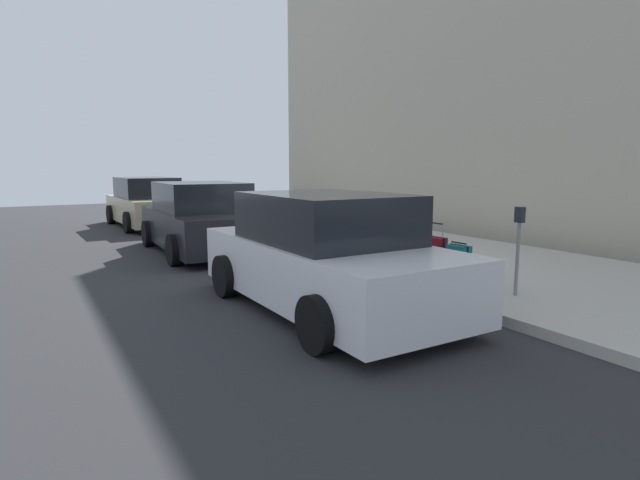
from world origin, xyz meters
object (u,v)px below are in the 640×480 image
suitcase_maroon_1 (432,258)px  fire_hydrant (282,222)px  suitcase_silver_4 (377,244)px  parked_car_white_0 (326,256)px  suitcase_red_2 (408,258)px  suitcase_black_6 (342,241)px  suitcase_maroon_8 (318,231)px  suitcase_olive_3 (393,246)px  suitcase_teal_0 (458,265)px  suitcase_red_9 (308,231)px  parking_meter (519,238)px  suitcase_olive_10 (301,230)px  suitcase_navy_5 (356,246)px  suitcase_teal_7 (330,238)px  parked_car_charcoal_1 (201,219)px  bollard_post (264,222)px  parked_car_beige_2 (147,204)px

suitcase_maroon_1 → fire_hydrant: suitcase_maroon_1 is taller
suitcase_silver_4 → parked_car_white_0: 2.93m
suitcase_red_2 → suitcase_black_6: bearing=0.1°
suitcase_maroon_8 → suitcase_olive_3: bearing=-177.6°
suitcase_teal_0 → parked_car_white_0: (0.26, 2.27, 0.31)m
suitcase_maroon_8 → suitcase_red_9: 0.52m
fire_hydrant → parking_meter: (-6.98, -0.25, 0.44)m
suitcase_red_2 → parked_car_white_0: 2.29m
suitcase_maroon_1 → suitcase_maroon_8: suitcase_maroon_8 is taller
suitcase_maroon_8 → suitcase_olive_10: suitcase_maroon_8 is taller
suitcase_navy_5 → suitcase_teal_0: bearing=-177.1°
parking_meter → suitcase_olive_10: bearing=1.7°
suitcase_navy_5 → suitcase_teal_7: size_ratio=1.27×
suitcase_teal_7 → parked_car_charcoal_1: 3.08m
fire_hydrant → suitcase_teal_0: bearing=-179.3°
suitcase_olive_3 → suitcase_maroon_8: 2.53m
suitcase_maroon_1 → suitcase_navy_5: bearing=1.4°
suitcase_navy_5 → fire_hydrant: (3.43, -0.06, 0.14)m
suitcase_red_9 → bollard_post: suitcase_red_9 is taller
suitcase_maroon_1 → parked_car_charcoal_1: 5.72m
suitcase_teal_0 → suitcase_maroon_8: suitcase_maroon_8 is taller
suitcase_maroon_1 → suitcase_teal_7: bearing=0.7°
suitcase_teal_7 → parked_car_white_0: parked_car_white_0 is taller
suitcase_olive_3 → suitcase_black_6: (1.55, 0.09, -0.10)m
suitcase_red_2 → suitcase_olive_3: 0.55m
suitcase_maroon_1 → parked_car_beige_2: parked_car_beige_2 is taller
parked_car_white_0 → suitcase_teal_0: bearing=-96.7°
suitcase_olive_10 → parking_meter: bearing=-178.3°
suitcase_red_2 → bollard_post: 5.78m
suitcase_olive_10 → suitcase_olive_3: bearing=179.4°
suitcase_black_6 → bollard_post: 3.71m
suitcase_maroon_8 → suitcase_maroon_1: bearing=-179.0°
suitcase_teal_0 → suitcase_red_2: size_ratio=0.90×
suitcase_olive_3 → parked_car_beige_2: (9.91, 2.23, 0.22)m
suitcase_olive_10 → suitcase_maroon_1: bearing=179.0°
suitcase_navy_5 → parking_meter: bearing=-174.9°
suitcase_maroon_8 → suitcase_red_9: suitcase_maroon_8 is taller
suitcase_olive_3 → suitcase_navy_5: bearing=5.0°
suitcase_maroon_1 → suitcase_maroon_8: size_ratio=0.87×
bollard_post → parked_car_charcoal_1: bearing=117.0°
suitcase_olive_10 → suitcase_navy_5: bearing=177.0°
suitcase_navy_5 → suitcase_black_6: 0.49m
suitcase_teal_0 → parked_car_charcoal_1: parked_car_charcoal_1 is taller
suitcase_red_9 → bollard_post: size_ratio=1.11×
suitcase_olive_10 → parked_car_beige_2: bearing=19.7°
suitcase_olive_3 → suitcase_red_2: bearing=170.4°
suitcase_silver_4 → suitcase_black_6: (1.01, 0.14, -0.07)m
suitcase_silver_4 → parked_car_charcoal_1: (3.68, 2.27, 0.26)m
suitcase_red_2 → parked_car_white_0: bearing=109.6°
suitcase_maroon_8 → parked_car_beige_2: size_ratio=0.23×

